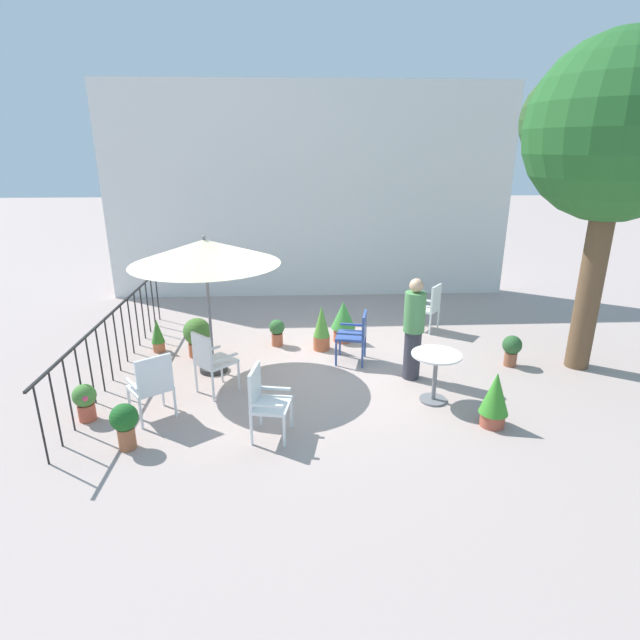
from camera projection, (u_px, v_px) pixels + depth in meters
name	position (u px, v px, depth m)	size (l,w,h in m)	color
ground_plane	(319.00, 366.00, 8.30)	(60.00, 60.00, 0.00)	#AA968E
villa_facade	(310.00, 193.00, 11.62)	(9.39, 0.30, 4.82)	silver
terrace_railing	(115.00, 331.00, 7.92)	(0.03, 5.44, 1.01)	black
shade_tree	(620.00, 130.00, 7.15)	(2.75, 2.62, 4.98)	brown
patio_umbrella_0	(205.00, 253.00, 7.50)	(2.26, 2.26, 2.19)	#2D2D2D
cafe_table_0	(436.00, 368.00, 7.01)	(0.70, 0.70, 0.73)	silver
patio_chair_0	(211.00, 359.00, 7.22)	(0.67, 0.67, 0.95)	silver
patio_chair_1	(152.00, 383.00, 6.51)	(0.67, 0.66, 0.93)	silver
patio_chair_2	(264.00, 398.00, 6.15)	(0.52, 0.56, 0.92)	silver
patio_chair_3	(356.00, 333.00, 8.32)	(0.57, 0.59, 0.86)	#324D91
patio_chair_4	(429.00, 305.00, 9.76)	(0.65, 0.64, 0.93)	white
potted_plant_0	(125.00, 423.00, 5.93)	(0.33, 0.33, 0.58)	#9F5B3B
potted_plant_1	(495.00, 398.00, 6.42)	(0.37, 0.37, 0.75)	#A44E3A
potted_plant_2	(322.00, 328.00, 8.87)	(0.29, 0.29, 0.81)	#BB5D39
potted_plant_3	(343.00, 320.00, 9.25)	(0.45, 0.45, 0.77)	#B6573E
potted_plant_4	(277.00, 331.00, 9.09)	(0.28, 0.28, 0.49)	#AC573A
potted_plant_5	(512.00, 348.00, 8.23)	(0.31, 0.31, 0.52)	brown
potted_plant_6	(85.00, 400.00, 6.58)	(0.30, 0.30, 0.51)	#BB513A
potted_plant_7	(158.00, 335.00, 8.81)	(0.23, 0.23, 0.60)	#C06842
potted_plant_8	(197.00, 335.00, 8.60)	(0.47, 0.47, 0.68)	#AA5030
standing_person	(414.00, 328.00, 7.63)	(0.43, 0.43, 1.60)	#33333D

